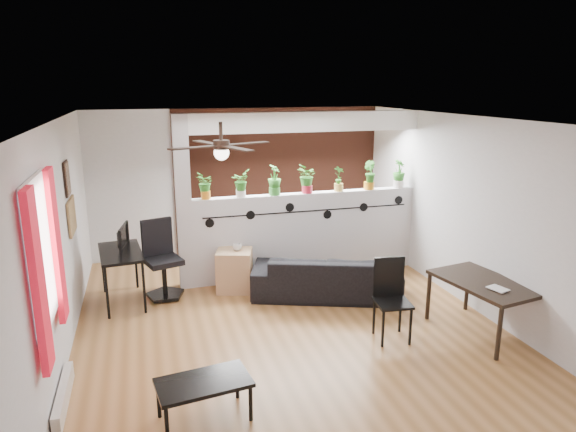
{
  "coord_description": "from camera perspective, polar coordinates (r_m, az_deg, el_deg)",
  "views": [
    {
      "loc": [
        -1.66,
        -5.97,
        3.0
      ],
      "look_at": [
        0.23,
        0.6,
        1.24
      ],
      "focal_mm": 32.0,
      "sensor_mm": 36.0,
      "label": 1
    }
  ],
  "objects": [
    {
      "name": "dining_table",
      "position": [
        6.75,
        20.92,
        -7.34
      ],
      "size": [
        0.95,
        1.35,
        0.68
      ],
      "color": "black",
      "rests_on": "ground"
    },
    {
      "name": "potted_plant_5",
      "position": [
        8.38,
        9.04,
        4.59
      ],
      "size": [
        0.25,
        0.28,
        0.46
      ],
      "color": "orange",
      "rests_on": "partition_wall"
    },
    {
      "name": "folding_chair",
      "position": [
        6.35,
        11.33,
        -8.2
      ],
      "size": [
        0.45,
        0.45,
        0.99
      ],
      "color": "black",
      "rests_on": "ground"
    },
    {
      "name": "cube_shelf",
      "position": [
        7.72,
        -5.96,
        -6.03
      ],
      "size": [
        0.62,
        0.58,
        0.62
      ],
      "primitive_type": "cube",
      "rotation": [
        0.0,
        0.0,
        -0.29
      ],
      "color": "#A87E58",
      "rests_on": "ground"
    },
    {
      "name": "potted_plant_1",
      "position": [
        7.74,
        -5.29,
        3.72
      ],
      "size": [
        0.25,
        0.26,
        0.41
      ],
      "color": "white",
      "rests_on": "partition_wall"
    },
    {
      "name": "book",
      "position": [
        6.44,
        21.85,
        -7.67
      ],
      "size": [
        0.21,
        0.25,
        0.02
      ],
      "primitive_type": "imported",
      "rotation": [
        0.0,
        0.0,
        0.26
      ],
      "color": "gray",
      "rests_on": "dining_table"
    },
    {
      "name": "potted_plant_6",
      "position": [
        8.61,
        12.23,
        4.69
      ],
      "size": [
        0.3,
        0.29,
        0.46
      ],
      "color": "silver",
      "rests_on": "partition_wall"
    },
    {
      "name": "office_chair",
      "position": [
        7.62,
        -13.82,
        -5.22
      ],
      "size": [
        0.59,
        0.59,
        1.11
      ],
      "color": "black",
      "rests_on": "ground"
    },
    {
      "name": "computer_desk",
      "position": [
        7.51,
        -18.09,
        -4.25
      ],
      "size": [
        0.66,
        1.1,
        0.76
      ],
      "color": "black",
      "rests_on": "ground"
    },
    {
      "name": "window_assembly",
      "position": [
        5.08,
        -25.47,
        -4.06
      ],
      "size": [
        0.09,
        1.3,
        1.55
      ],
      "color": "white",
      "rests_on": "room_shell"
    },
    {
      "name": "cup",
      "position": [
        7.61,
        -5.66,
        -3.44
      ],
      "size": [
        0.15,
        0.15,
        0.1
      ],
      "primitive_type": "imported",
      "rotation": [
        0.0,
        0.0,
        -0.2
      ],
      "color": "gray",
      "rests_on": "cube_shelf"
    },
    {
      "name": "monitor",
      "position": [
        7.6,
        -18.16,
        -2.73
      ],
      "size": [
        0.32,
        0.11,
        0.18
      ],
      "primitive_type": "imported",
      "rotation": [
        0.0,
        0.0,
        1.4
      ],
      "color": "black",
      "rests_on": "computer_desk"
    },
    {
      "name": "potted_plant_0",
      "position": [
        7.66,
        -9.17,
        3.44
      ],
      "size": [
        0.19,
        0.23,
        0.4
      ],
      "color": "orange",
      "rests_on": "partition_wall"
    },
    {
      "name": "potted_plant_4",
      "position": [
        8.18,
        5.67,
        4.26
      ],
      "size": [
        0.25,
        0.26,
        0.41
      ],
      "color": "gold",
      "rests_on": "partition_wall"
    },
    {
      "name": "sofa",
      "position": [
        7.51,
        4.3,
        -6.69
      ],
      "size": [
        2.18,
        1.45,
        0.59
      ],
      "primitive_type": "imported",
      "rotation": [
        0.0,
        0.0,
        2.79
      ],
      "color": "black",
      "rests_on": "ground"
    },
    {
      "name": "baseboard_heater",
      "position": [
        5.66,
        -23.69,
        -17.84
      ],
      "size": [
        0.08,
        1.0,
        0.18
      ],
      "primitive_type": "cube",
      "color": "silver",
      "rests_on": "ground"
    },
    {
      "name": "brick_panel",
      "position": [
        9.43,
        -0.65,
        4.04
      ],
      "size": [
        3.9,
        0.05,
        2.6
      ],
      "primitive_type": "cube",
      "color": "#A54930",
      "rests_on": "ground"
    },
    {
      "name": "framed_art",
      "position": [
        7.03,
        -23.35,
        3.84
      ],
      "size": [
        0.03,
        0.34,
        0.44
      ],
      "color": "#8C7259",
      "rests_on": "room_shell"
    },
    {
      "name": "coffee_table",
      "position": [
        4.96,
        -9.35,
        -18.03
      ],
      "size": [
        0.9,
        0.58,
        0.39
      ],
      "color": "black",
      "rests_on": "ground"
    },
    {
      "name": "ceiling_fan",
      "position": [
        5.78,
        -7.42,
        7.52
      ],
      "size": [
        1.19,
        1.19,
        0.43
      ],
      "color": "black",
      "rests_on": "room_shell"
    },
    {
      "name": "pier_column",
      "position": [
        7.68,
        -11.53,
        1.36
      ],
      "size": [
        0.22,
        0.2,
        2.6
      ],
      "primitive_type": "cube",
      "color": "#BCBCC1",
      "rests_on": "ground"
    },
    {
      "name": "room_shell",
      "position": [
        6.43,
        -0.49,
        -0.89
      ],
      "size": [
        6.3,
        7.1,
        2.9
      ],
      "color": "brown",
      "rests_on": "ground"
    },
    {
      "name": "vine_decal",
      "position": [
        8.01,
        2.33,
        0.56
      ],
      "size": [
        3.31,
        0.01,
        0.3
      ],
      "color": "black",
      "rests_on": "partition_wall"
    },
    {
      "name": "corkboard",
      "position": [
        7.18,
        -22.89,
        -0.01
      ],
      "size": [
        0.03,
        0.6,
        0.45
      ],
      "primitive_type": "cube",
      "color": "olive",
      "rests_on": "room_shell"
    },
    {
      "name": "potted_plant_3",
      "position": [
        7.99,
        2.15,
        4.27
      ],
      "size": [
        0.21,
        0.25,
        0.46
      ],
      "color": "#B71D31",
      "rests_on": "partition_wall"
    },
    {
      "name": "ceiling_header",
      "position": [
        7.89,
        2.21,
        10.43
      ],
      "size": [
        3.6,
        0.18,
        0.3
      ],
      "primitive_type": "cube",
      "color": "white",
      "rests_on": "room_shell"
    },
    {
      "name": "partition_wall",
      "position": [
        8.2,
        2.09,
        -2.04
      ],
      "size": [
        3.6,
        0.18,
        1.35
      ],
      "primitive_type": "cube",
      "color": "#BCBCC1",
      "rests_on": "ground"
    },
    {
      "name": "potted_plant_2",
      "position": [
        7.85,
        -1.51,
        4.11
      ],
      "size": [
        0.28,
        0.3,
        0.46
      ],
      "color": "#368C33",
      "rests_on": "partition_wall"
    }
  ]
}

